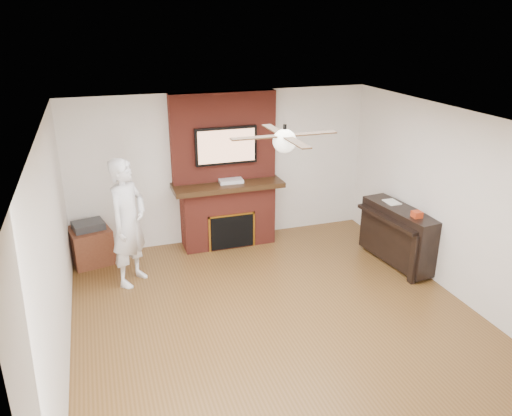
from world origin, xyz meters
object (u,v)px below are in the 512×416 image
object	(u,v)px
fireplace	(226,186)
person	(128,223)
side_table	(91,244)
piano	(398,234)

from	to	relation	value
fireplace	person	bearing A→B (deg)	-151.36
side_table	fireplace	bearing A→B (deg)	-11.18
person	side_table	world-z (taller)	person
person	fireplace	bearing A→B (deg)	-20.96
fireplace	side_table	xyz separation A→B (m)	(-2.20, -0.07, -0.69)
person	side_table	distance (m)	1.17
piano	fireplace	bearing A→B (deg)	138.69
fireplace	piano	bearing A→B (deg)	-34.74
fireplace	piano	distance (m)	2.82
person	side_table	bearing A→B (deg)	74.07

